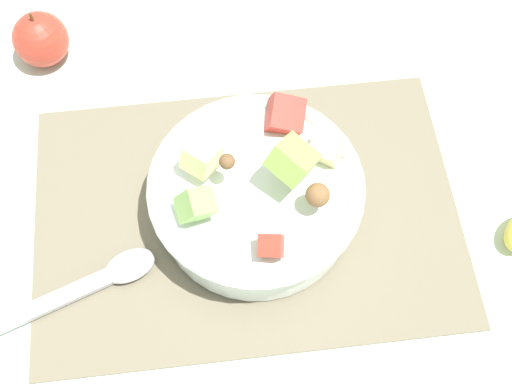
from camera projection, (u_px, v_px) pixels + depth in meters
ground_plane at (247, 214)px, 0.77m from camera, size 2.40×2.40×0.00m
placemat at (247, 213)px, 0.77m from camera, size 0.48×0.33×0.01m
salad_bowl at (256, 195)px, 0.73m from camera, size 0.23×0.23×0.13m
serving_spoon at (90, 284)px, 0.72m from camera, size 0.21×0.10×0.01m
whole_apple at (41, 39)px, 0.84m from camera, size 0.07×0.07×0.08m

